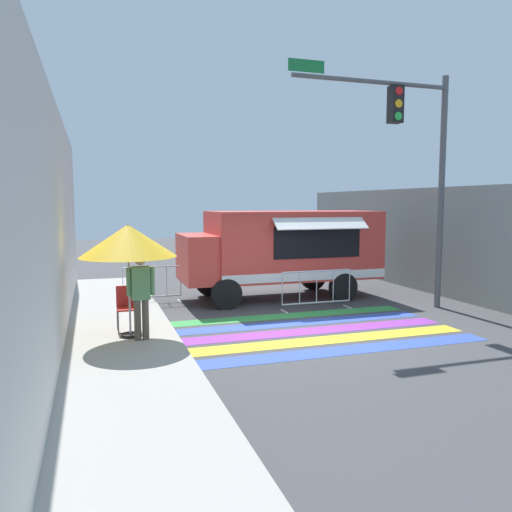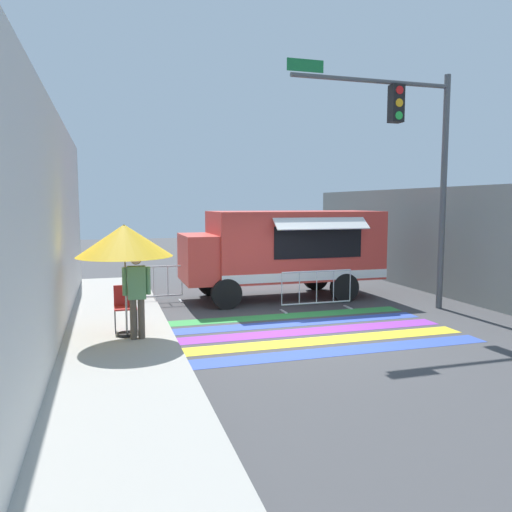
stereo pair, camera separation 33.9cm
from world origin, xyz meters
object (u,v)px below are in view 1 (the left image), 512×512
Objects in this scene: traffic_signal_pole at (415,148)px; vendor_person at (141,291)px; barricade_side at (152,286)px; patio_umbrella at (128,241)px; barricade_front at (317,290)px; food_truck at (279,248)px; folding_chair at (128,304)px.

traffic_signal_pole is 3.65× the size of vendor_person.
traffic_signal_pole reaches higher than barricade_side.
barricade_front is (4.84, 1.80, -1.53)m from patio_umbrella.
barricade_side is (0.68, 4.25, -0.60)m from vendor_person.
food_truck is 4.56m from traffic_signal_pole.
food_truck reaches higher than barricade_front.
vendor_person is at bearing -155.79° from barricade_front.
patio_umbrella is at bearing -171.38° from traffic_signal_pole.
traffic_signal_pole is at bearing -24.47° from barricade_side.
folding_chair is at bearing 112.22° from vendor_person.
barricade_front is (0.38, -1.79, -0.98)m from food_truck.
barricade_side is at bearing 155.53° from traffic_signal_pole.
barricade_front is at bearing 20.38° from patio_umbrella.
food_truck is at bearing 38.86° from patio_umbrella.
vendor_person is at bearing -56.56° from patio_umbrella.
traffic_signal_pole is 4.38m from barricade_front.
patio_umbrella is 1.00m from vendor_person.
barricade_front is (4.65, 2.09, -0.59)m from vendor_person.
patio_umbrella is 5.38m from barricade_front.
folding_chair is at bearing 90.05° from patio_umbrella.
folding_chair is 0.47× the size of barricade_front.
food_truck is 6.26× the size of folding_chair.
traffic_signal_pole is 7.98m from folding_chair.
barricade_side is at bearing 151.41° from barricade_front.
food_truck is 2.08m from barricade_front.
traffic_signal_pole is 3.79× the size of barricade_side.
vendor_person is 5.13m from barricade_front.
food_truck is 5.75m from patio_umbrella.
food_truck is 3.41× the size of vendor_person.
vendor_person is (-4.27, -3.88, -0.38)m from food_truck.
vendor_person reaches higher than barricade_side.
patio_umbrella is (-4.46, -3.59, 0.55)m from food_truck.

